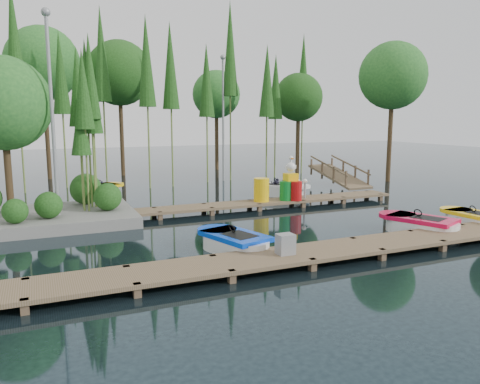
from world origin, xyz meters
name	(u,v)px	position (x,y,z in m)	size (l,w,h in m)	color
ground_plane	(233,226)	(0.00, 0.00, 0.00)	(90.00, 90.00, 0.00)	#1C2D35
near_dock	(299,255)	(0.00, -4.50, 0.23)	(18.00, 1.50, 0.50)	brown
far_dock	(232,205)	(1.00, 2.50, 0.23)	(15.00, 1.20, 0.50)	brown
island	(28,133)	(-6.30, 3.29, 3.18)	(6.20, 4.20, 6.75)	slate
tree_screen	(116,70)	(-2.04, 10.60, 6.12)	(34.42, 18.53, 10.31)	#412F1B
lamp_island	(51,101)	(-5.50, 2.50, 4.26)	(0.30, 0.30, 7.25)	gray
lamp_rear	(223,108)	(4.00, 11.00, 4.26)	(0.30, 0.30, 7.25)	gray
ramp	(339,175)	(9.00, 6.50, 0.59)	(1.50, 3.94, 1.49)	brown
boat_blue	(234,243)	(-1.15, -2.87, 0.25)	(1.82, 2.76, 0.85)	white
boat_red	(420,226)	(5.19, -3.34, 0.25)	(2.08, 2.87, 0.88)	white
boat_yellow_near	(474,220)	(7.61, -3.36, 0.23)	(1.26, 2.48, 0.81)	white
boat_yellow_far	(98,191)	(-3.48, 8.26, 0.27)	(2.79, 2.25, 1.28)	white
boat_white_far	(282,190)	(4.66, 5.00, 0.27)	(2.72, 2.41, 1.20)	white
utility_cabinet	(285,244)	(-0.42, -4.50, 0.56)	(0.42, 0.36, 0.52)	gray
yellow_barrel	(261,190)	(2.33, 2.50, 0.78)	(0.64, 0.64, 0.96)	yellow
drum_cluster	(292,187)	(3.67, 2.35, 0.84)	(1.07, 0.98, 1.84)	#0D7624
seagull_post	(305,185)	(4.41, 2.50, 0.85)	(0.51, 0.28, 0.82)	gray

